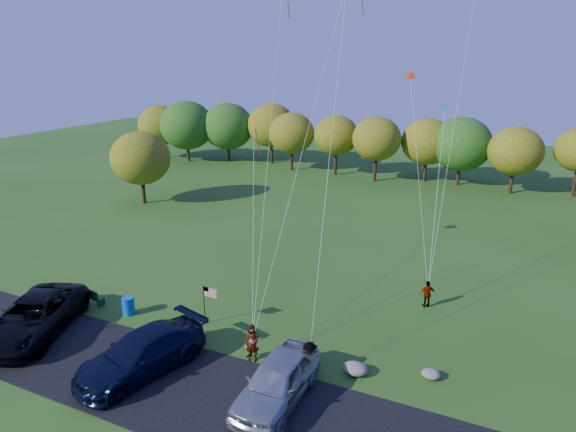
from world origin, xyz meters
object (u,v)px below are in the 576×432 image
at_px(minivan_silver, 277,381).
at_px(flyer_c, 309,360).
at_px(flyer_a, 252,343).
at_px(minivan_dark, 34,317).
at_px(minivan_navy, 141,353).
at_px(flyer_d, 427,294).
at_px(park_bench, 89,296).
at_px(trash_barrel, 128,306).
at_px(flyer_b, 252,345).

height_order(minivan_silver, flyer_c, minivan_silver).
distance_m(flyer_a, flyer_c, 2.92).
distance_m(minivan_silver, flyer_c, 2.26).
bearing_deg(flyer_a, minivan_silver, -72.69).
distance_m(minivan_dark, minivan_navy, 7.22).
height_order(flyer_d, park_bench, flyer_d).
bearing_deg(minivan_dark, trash_barrel, 31.51).
xyz_separation_m(minivan_dark, park_bench, (-0.01, 3.68, -0.47)).
xyz_separation_m(flyer_c, trash_barrel, (-11.37, 0.99, -0.35)).
height_order(flyer_c, park_bench, flyer_c).
bearing_deg(trash_barrel, minivan_navy, -42.34).
bearing_deg(flyer_a, flyer_b, 149.83).
xyz_separation_m(minivan_dark, minivan_silver, (13.71, 0.54, -0.02)).
xyz_separation_m(minivan_dark, flyer_b, (11.30, 2.74, -0.20)).
bearing_deg(minivan_dark, flyer_a, -7.36).
distance_m(minivan_navy, flyer_d, 15.94).
height_order(flyer_d, trash_barrel, flyer_d).
distance_m(minivan_dark, minivan_silver, 13.72).
bearing_deg(minivan_dark, minivan_navy, -22.86).
relative_size(minivan_dark, flyer_b, 4.19).
bearing_deg(trash_barrel, flyer_b, -6.70).
height_order(park_bench, trash_barrel, park_bench).
bearing_deg(minivan_navy, flyer_d, 63.48).
bearing_deg(flyer_b, trash_barrel, -168.92).
relative_size(flyer_a, flyer_b, 1.13).
relative_size(minivan_dark, flyer_d, 4.32).
xyz_separation_m(minivan_silver, flyer_a, (-2.40, 2.20, -0.07)).
relative_size(flyer_a, flyer_c, 1.09).
bearing_deg(trash_barrel, flyer_d, 28.26).
xyz_separation_m(flyer_a, park_bench, (-11.32, 0.94, -0.38)).
distance_m(minivan_silver, flyer_b, 3.27).
bearing_deg(flyer_a, park_bench, 145.08).
xyz_separation_m(minivan_silver, flyer_d, (4.04, 11.19, -0.20)).
relative_size(minivan_navy, park_bench, 3.42).
xyz_separation_m(flyer_a, flyer_d, (6.44, 8.99, -0.13)).
relative_size(minivan_navy, flyer_d, 3.96).
bearing_deg(flyer_c, flyer_a, 41.91).
relative_size(flyer_b, flyer_c, 0.97).
bearing_deg(minivan_navy, park_bench, 166.36).
relative_size(minivan_navy, flyer_c, 3.71).
relative_size(flyer_a, park_bench, 1.00).
distance_m(minivan_dark, flyer_a, 11.64).
bearing_deg(park_bench, flyer_d, 34.84).
relative_size(flyer_b, flyer_d, 1.03).
xyz_separation_m(flyer_d, trash_barrel, (-14.89, -8.00, -0.29)).
bearing_deg(flyer_d, trash_barrel, -4.46).
distance_m(minivan_navy, flyer_c, 7.62).
bearing_deg(flyer_a, minivan_navy, -174.12).
xyz_separation_m(minivan_dark, flyer_d, (17.75, 11.73, -0.22)).
bearing_deg(flyer_a, trash_barrel, 143.14).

